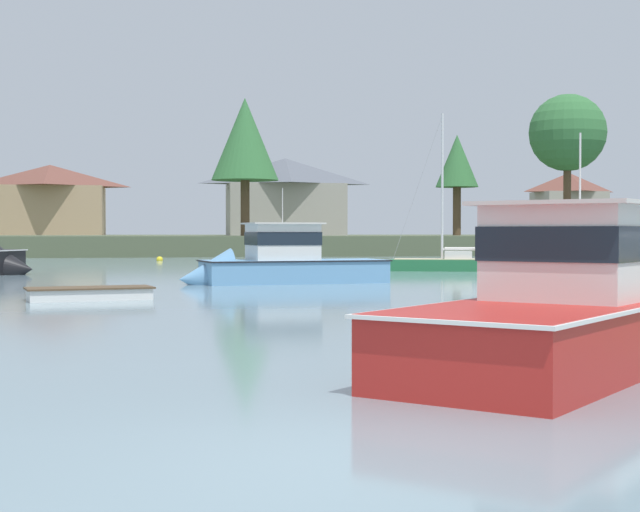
{
  "coord_description": "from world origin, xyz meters",
  "views": [
    {
      "loc": [
        -1.62,
        -8.24,
        1.97
      ],
      "look_at": [
        5.33,
        32.16,
        0.98
      ],
      "focal_mm": 54.59,
      "sensor_mm": 36.0,
      "label": 1
    }
  ],
  "objects": [
    {
      "name": "ground_plane",
      "position": [
        0.0,
        0.0,
        0.0
      ],
      "size": [
        400.0,
        400.0,
        0.0
      ],
      "primitive_type": "plane",
      "color": "gray"
    },
    {
      "name": "far_shore_bank",
      "position": [
        0.0,
        97.32,
        0.84
      ],
      "size": [
        166.61,
        56.38,
        1.67
      ],
      "primitive_type": "cube",
      "color": "#4C563D",
      "rests_on": "ground"
    },
    {
      "name": "cruiser_skyblue",
      "position": [
        2.92,
        29.22,
        0.53
      ],
      "size": [
        8.4,
        3.69,
        4.67
      ],
      "color": "#669ECC",
      "rests_on": "ground"
    },
    {
      "name": "cruiser_red",
      "position": [
        4.91,
        5.62,
        0.55
      ],
      "size": [
        7.85,
        7.92,
        4.36
      ],
      "color": "#B2231E",
      "rests_on": "ground"
    },
    {
      "name": "sailboat_green",
      "position": [
        13.51,
        39.7,
        0.18
      ],
      "size": [
        6.52,
        3.53,
        8.48
      ],
      "color": "#236B3D",
      "rests_on": "ground"
    },
    {
      "name": "dinghy_white",
      "position": [
        -3.46,
        20.85,
        0.13
      ],
      "size": [
        3.84,
        2.19,
        0.52
      ],
      "color": "white",
      "rests_on": "ground"
    },
    {
      "name": "mooring_buoy_yellow",
      "position": [
        -1.18,
        60.36,
        0.08
      ],
      "size": [
        0.45,
        0.45,
        0.51
      ],
      "color": "yellow",
      "rests_on": "ground"
    },
    {
      "name": "shore_tree_inland_c",
      "position": [
        37.78,
        80.17,
        11.53
      ],
      "size": [
        7.42,
        7.42,
        13.62
      ],
      "color": "brown",
      "rests_on": "far_shore_bank"
    },
    {
      "name": "shore_tree_right_mid",
      "position": [
        6.51,
        78.7,
        10.24
      ],
      "size": [
        6.03,
        6.03,
        12.34
      ],
      "color": "brown",
      "rests_on": "far_shore_bank"
    },
    {
      "name": "shore_tree_right",
      "position": [
        28.31,
        85.15,
        8.94
      ],
      "size": [
        4.27,
        4.27,
        10.06
      ],
      "color": "brown",
      "rests_on": "far_shore_bank"
    },
    {
      "name": "cottage_eastern",
      "position": [
        -13.22,
        106.64,
        5.83
      ],
      "size": [
        12.95,
        9.94,
        8.03
      ],
      "color": "tan",
      "rests_on": "far_shore_bank"
    },
    {
      "name": "cottage_near_water",
      "position": [
        49.17,
        105.22,
        5.64
      ],
      "size": [
        8.41,
        6.76,
        7.68
      ],
      "color": "#9E998E",
      "rests_on": "far_shore_bank"
    },
    {
      "name": "cottage_hillside",
      "position": [
        11.76,
        90.57,
        5.75
      ],
      "size": [
        12.71,
        6.53,
        7.89
      ],
      "color": "#9E998E",
      "rests_on": "far_shore_bank"
    }
  ]
}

